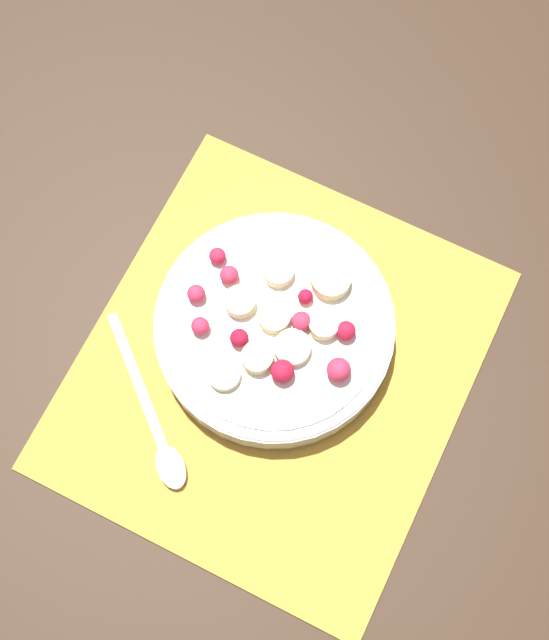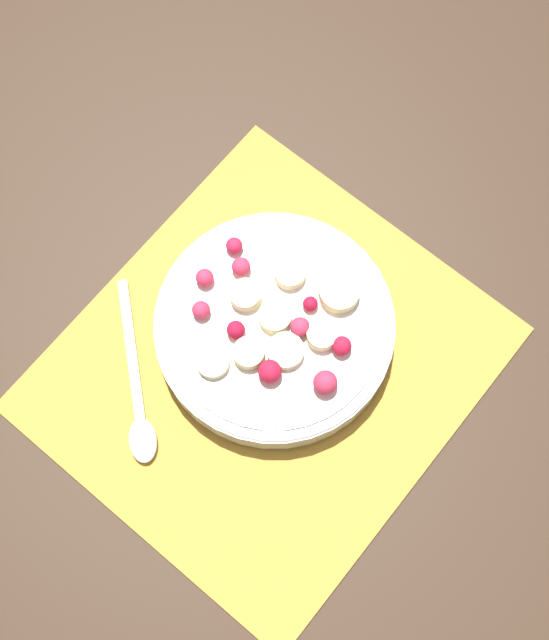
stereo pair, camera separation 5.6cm
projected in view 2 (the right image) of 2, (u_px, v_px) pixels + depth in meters
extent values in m
plane|color=#382619|center=(267.00, 368.00, 0.84)|extent=(3.00, 3.00, 0.00)
cube|color=gold|center=(267.00, 367.00, 0.84)|extent=(0.38, 0.35, 0.01)
cylinder|color=silver|center=(275.00, 328.00, 0.83)|extent=(0.22, 0.22, 0.03)
torus|color=silver|center=(275.00, 324.00, 0.82)|extent=(0.22, 0.22, 0.01)
cylinder|color=white|center=(274.00, 323.00, 0.82)|extent=(0.20, 0.20, 0.00)
cylinder|color=beige|center=(275.00, 317.00, 0.81)|extent=(0.04, 0.04, 0.01)
cylinder|color=beige|center=(339.00, 293.00, 0.82)|extent=(0.04, 0.04, 0.01)
cylinder|color=beige|center=(322.00, 335.00, 0.81)|extent=(0.04, 0.04, 0.01)
cylinder|color=beige|center=(245.00, 295.00, 0.82)|extent=(0.04, 0.04, 0.01)
cylinder|color=beige|center=(213.00, 362.00, 0.80)|extent=(0.04, 0.04, 0.01)
cylinder|color=#F4EAB7|center=(285.00, 351.00, 0.80)|extent=(0.04, 0.04, 0.01)
cylinder|color=#F4EAB7|center=(290.00, 274.00, 0.82)|extent=(0.04, 0.04, 0.01)
cylinder|color=beige|center=(249.00, 353.00, 0.80)|extent=(0.04, 0.04, 0.01)
sphere|color=#DB3356|center=(205.00, 278.00, 0.82)|extent=(0.02, 0.02, 0.02)
sphere|color=#B21433|center=(238.00, 327.00, 0.81)|extent=(0.02, 0.02, 0.02)
sphere|color=red|center=(270.00, 371.00, 0.79)|extent=(0.02, 0.02, 0.02)
sphere|color=#DB3356|center=(201.00, 310.00, 0.81)|extent=(0.02, 0.02, 0.02)
sphere|color=#DB3356|center=(300.00, 327.00, 0.80)|extent=(0.02, 0.02, 0.02)
sphere|color=#DB3356|center=(241.00, 267.00, 0.82)|extent=(0.02, 0.02, 0.02)
sphere|color=#DB3356|center=(325.00, 382.00, 0.79)|extent=(0.02, 0.02, 0.02)
sphere|color=#B21433|center=(311.00, 304.00, 0.81)|extent=(0.01, 0.01, 0.01)
sphere|color=red|center=(342.00, 346.00, 0.80)|extent=(0.02, 0.02, 0.02)
sphere|color=#D12347|center=(234.00, 245.00, 0.83)|extent=(0.02, 0.02, 0.02)
cube|color=silver|center=(131.00, 349.00, 0.84)|extent=(0.10, 0.11, 0.00)
ellipsoid|color=silver|center=(143.00, 440.00, 0.81)|extent=(0.05, 0.05, 0.01)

